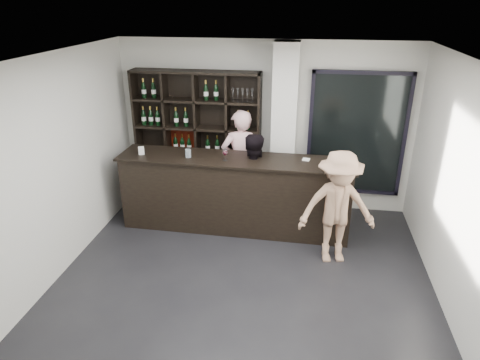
% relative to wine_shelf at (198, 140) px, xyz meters
% --- Properties ---
extents(floor, '(5.00, 5.50, 0.01)m').
position_rel_wine_shelf_xyz_m(floor, '(1.15, -2.57, -1.20)').
color(floor, black).
rests_on(floor, ground).
extents(wine_shelf, '(2.20, 0.35, 2.40)m').
position_rel_wine_shelf_xyz_m(wine_shelf, '(0.00, 0.00, 0.00)').
color(wine_shelf, black).
rests_on(wine_shelf, floor).
extents(structural_column, '(0.40, 0.40, 2.90)m').
position_rel_wine_shelf_xyz_m(structural_column, '(1.50, -0.10, 0.25)').
color(structural_column, silver).
rests_on(structural_column, floor).
extents(glass_panel, '(1.60, 0.08, 2.10)m').
position_rel_wine_shelf_xyz_m(glass_panel, '(2.70, 0.12, 0.20)').
color(glass_panel, black).
rests_on(glass_panel, floor).
extents(tasting_counter, '(3.68, 0.76, 1.22)m').
position_rel_wine_shelf_xyz_m(tasting_counter, '(0.80, -0.82, -0.59)').
color(tasting_counter, black).
rests_on(tasting_counter, floor).
extents(taster_pink, '(0.78, 0.67, 1.82)m').
position_rel_wine_shelf_xyz_m(taster_pink, '(0.78, -0.17, -0.29)').
color(taster_pink, '#FFC3C4').
rests_on(taster_pink, floor).
extents(taster_black, '(0.92, 0.81, 1.59)m').
position_rel_wine_shelf_xyz_m(taster_black, '(1.05, -0.72, -0.40)').
color(taster_black, black).
rests_on(taster_black, floor).
extents(customer, '(1.17, 0.81, 1.66)m').
position_rel_wine_shelf_xyz_m(customer, '(2.36, -1.52, -0.37)').
color(customer, '#A37C62').
rests_on(customer, floor).
extents(wine_glass, '(0.11, 0.11, 0.21)m').
position_rel_wine_shelf_xyz_m(wine_glass, '(0.67, -0.93, 0.12)').
color(wine_glass, white).
rests_on(wine_glass, tasting_counter).
extents(spit_cup, '(0.10, 0.10, 0.12)m').
position_rel_wine_shelf_xyz_m(spit_cup, '(0.07, -0.88, 0.08)').
color(spit_cup, silver).
rests_on(spit_cup, tasting_counter).
extents(napkin_stack, '(0.13, 0.13, 0.02)m').
position_rel_wine_shelf_xyz_m(napkin_stack, '(1.89, -0.72, 0.02)').
color(napkin_stack, white).
rests_on(napkin_stack, tasting_counter).
extents(card_stand, '(0.10, 0.07, 0.13)m').
position_rel_wine_shelf_xyz_m(card_stand, '(-0.69, -0.88, 0.08)').
color(card_stand, white).
rests_on(card_stand, tasting_counter).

